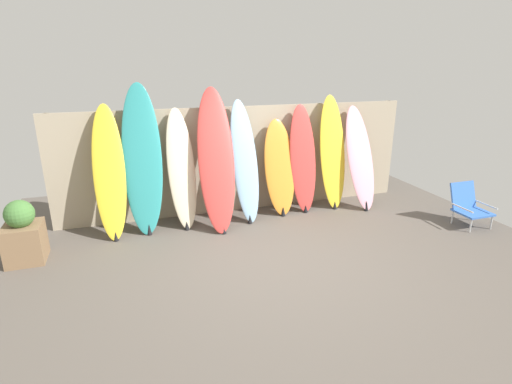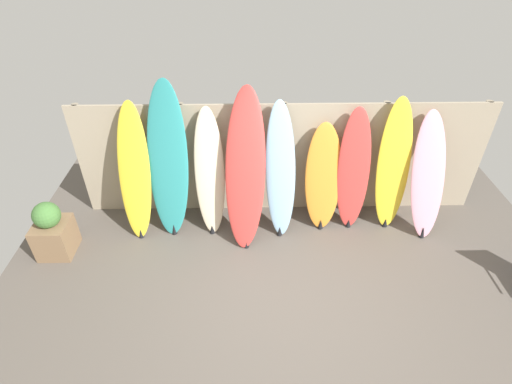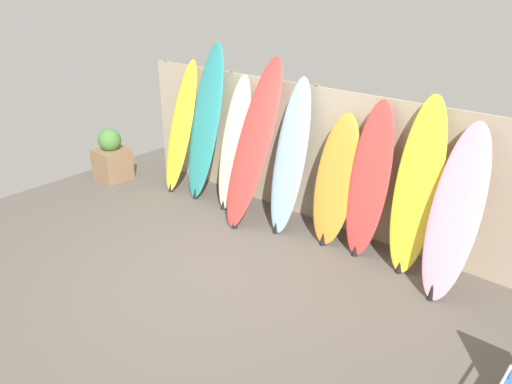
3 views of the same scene
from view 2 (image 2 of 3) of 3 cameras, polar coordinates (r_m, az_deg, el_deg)
The scene contains 12 objects.
ground at distance 5.15m, azimuth 4.92°, elevation -16.00°, with size 7.68×7.68×0.00m, color #5B544C.
fence_back at distance 6.05m, azimuth 3.69°, elevation 4.67°, with size 6.08×0.11×1.80m.
surfboard_yellow_0 at distance 5.87m, azimuth -16.96°, elevation 2.55°, with size 0.48×0.68×1.93m.
surfboard_teal_1 at distance 5.72m, azimuth -12.45°, elevation 4.13°, with size 0.63×0.68×2.22m.
surfboard_cream_2 at distance 5.73m, azimuth -6.64°, elevation 2.64°, with size 0.46×0.62×1.84m.
surfboard_red_3 at distance 5.47m, azimuth -1.53°, elevation 3.04°, with size 0.63×0.97×2.15m.
surfboard_skyblue_4 at distance 5.65m, azimuth 3.53°, elevation 2.92°, with size 0.49×0.68×1.94m.
surfboard_orange_5 at distance 5.89m, azimuth 9.57°, elevation 1.96°, with size 0.55×0.51×1.60m.
surfboard_red_6 at distance 5.94m, azimuth 13.77°, elevation 2.94°, with size 0.49×0.46×1.82m.
surfboard_yellow_7 at distance 6.08m, azimuth 19.03°, elevation 3.48°, with size 0.51×0.49×1.96m.
surfboard_pink_8 at distance 6.20m, azimuth 23.36°, elevation 2.03°, with size 0.54×0.79×1.77m.
planter_box at distance 6.20m, azimuth -27.03°, elevation -5.01°, with size 0.46×0.49×0.84m.
Camera 2 is at (-0.48, -3.13, 4.06)m, focal length 28.00 mm.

